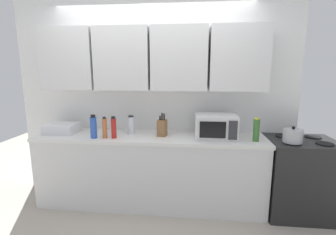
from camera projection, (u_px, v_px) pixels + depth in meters
The scene contains 12 objects.
wall_back_with_cabinets at pixel (153, 79), 3.16m from camera, with size 3.67×0.38×2.60m.
counter_run at pixel (151, 170), 3.15m from camera, with size 2.80×0.63×0.90m.
stove_range at pixel (299, 177), 2.94m from camera, with size 0.76×0.64×0.91m.
kettle at pixel (293, 136), 2.72m from camera, with size 0.20×0.20×0.18m.
microwave at pixel (216, 126), 2.93m from camera, with size 0.48×0.37×0.28m.
dish_rack at pixel (62, 128), 3.17m from camera, with size 0.38×0.30×0.12m, color silver.
knife_block at pixel (162, 128), 3.02m from camera, with size 0.12×0.14×0.29m.
bottle_clear_tall at pixel (131, 125), 3.11m from camera, with size 0.08×0.08×0.24m.
bottle_blue_cleaner at pixel (93, 127), 2.93m from camera, with size 0.08×0.08×0.28m.
bottle_spice_jar at pixel (105, 128), 2.93m from camera, with size 0.05×0.05×0.25m.
bottle_red_sauce at pixel (114, 128), 2.92m from camera, with size 0.06×0.06×0.26m.
bottle_green_oil at pixel (256, 130), 2.80m from camera, with size 0.07×0.07×0.27m.
Camera 1 is at (0.54, -3.23, 1.70)m, focal length 26.62 mm.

